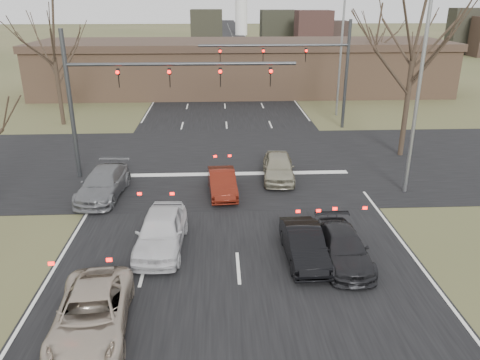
% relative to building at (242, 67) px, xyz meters
% --- Properties ---
extents(ground, '(360.00, 360.00, 0.00)m').
position_rel_building_xyz_m(ground, '(-2.00, -38.00, -2.67)').
color(ground, '#404826').
rests_on(ground, ground).
extents(road_main, '(14.00, 300.00, 0.02)m').
position_rel_building_xyz_m(road_main, '(-2.00, 22.00, -2.66)').
color(road_main, black).
rests_on(road_main, ground).
extents(road_cross, '(200.00, 14.00, 0.02)m').
position_rel_building_xyz_m(road_cross, '(-2.00, -23.00, -2.65)').
color(road_cross, black).
rests_on(road_cross, ground).
extents(building, '(42.40, 10.40, 5.30)m').
position_rel_building_xyz_m(building, '(0.00, 0.00, 0.00)').
color(building, brown).
rests_on(building, ground).
extents(mast_arm_near, '(12.12, 0.24, 8.00)m').
position_rel_building_xyz_m(mast_arm_near, '(-7.23, -25.00, 2.41)').
color(mast_arm_near, '#383A3D').
rests_on(mast_arm_near, ground).
extents(mast_arm_far, '(11.12, 0.24, 8.00)m').
position_rel_building_xyz_m(mast_arm_far, '(4.18, -15.00, 2.35)').
color(mast_arm_far, '#383A3D').
rests_on(mast_arm_far, ground).
extents(streetlight_right_near, '(2.34, 0.25, 10.00)m').
position_rel_building_xyz_m(streetlight_right_near, '(6.82, -28.00, 2.92)').
color(streetlight_right_near, gray).
rests_on(streetlight_right_near, ground).
extents(streetlight_right_far, '(2.34, 0.25, 10.00)m').
position_rel_building_xyz_m(streetlight_right_far, '(7.32, -11.00, 2.92)').
color(streetlight_right_far, gray).
rests_on(streetlight_right_far, ground).
extents(tree_right_near, '(6.90, 6.90, 11.50)m').
position_rel_building_xyz_m(tree_right_near, '(9.00, -22.00, 6.23)').
color(tree_right_near, black).
rests_on(tree_right_near, ground).
extents(tree_left_far, '(5.70, 5.70, 9.50)m').
position_rel_building_xyz_m(tree_left_far, '(-15.00, -13.00, 4.68)').
color(tree_left_far, black).
rests_on(tree_left_far, ground).
extents(tree_right_far, '(5.40, 5.40, 9.00)m').
position_rel_building_xyz_m(tree_right_far, '(13.00, -3.00, 4.29)').
color(tree_right_far, black).
rests_on(tree_right_far, ground).
extents(car_silver_suv, '(2.50, 4.79, 1.29)m').
position_rel_building_xyz_m(car_silver_suv, '(-6.53, -38.33, -2.02)').
color(car_silver_suv, '#B5A592').
rests_on(car_silver_suv, ground).
extents(car_white_sedan, '(2.01, 4.59, 1.54)m').
position_rel_building_xyz_m(car_white_sedan, '(-5.00, -33.35, -1.89)').
color(car_white_sedan, silver).
rests_on(car_white_sedan, ground).
extents(car_black_hatch, '(1.44, 3.90, 1.27)m').
position_rel_building_xyz_m(car_black_hatch, '(0.54, -34.45, -2.03)').
color(car_black_hatch, black).
rests_on(car_black_hatch, ground).
extents(car_charcoal_sedan, '(1.71, 4.16, 1.21)m').
position_rel_building_xyz_m(car_charcoal_sedan, '(2.00, -34.69, -2.06)').
color(car_charcoal_sedan, black).
rests_on(car_charcoal_sedan, ground).
extents(car_grey_ahead, '(2.31, 4.89, 1.38)m').
position_rel_building_xyz_m(car_grey_ahead, '(-8.50, -27.85, -1.98)').
color(car_grey_ahead, slate).
rests_on(car_grey_ahead, ground).
extents(car_red_ahead, '(1.57, 3.85, 1.24)m').
position_rel_building_xyz_m(car_red_ahead, '(-2.50, -27.85, -2.04)').
color(car_red_ahead, '#52150B').
rests_on(car_red_ahead, ground).
extents(car_silver_ahead, '(2.00, 4.28, 1.42)m').
position_rel_building_xyz_m(car_silver_ahead, '(0.63, -25.87, -1.96)').
color(car_silver_ahead, '#9B967D').
rests_on(car_silver_ahead, ground).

